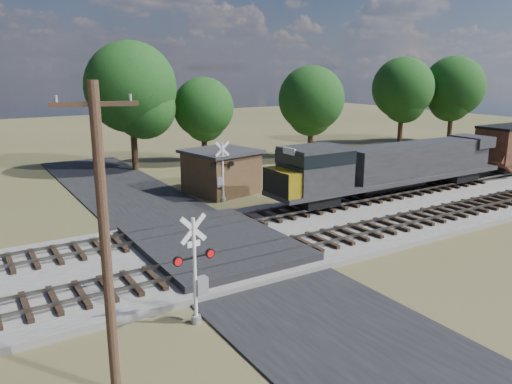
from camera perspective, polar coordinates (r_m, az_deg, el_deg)
ground at (r=25.05m, az=-4.43°, el=-7.04°), size 160.00×160.00×0.00m
ballast_bed at (r=30.95m, az=11.81°, el=-2.87°), size 140.00×10.00×0.30m
road at (r=25.03m, az=-4.43°, el=-6.96°), size 7.00×60.00×0.08m
crossing_panel at (r=25.35m, az=-4.97°, el=-6.03°), size 7.00×9.00×0.62m
track_near at (r=24.83m, az=4.15°, el=-6.21°), size 140.00×2.60×0.33m
track_far at (r=28.81m, az=-1.68°, el=-3.29°), size 140.00×2.60×0.33m
crossing_signal_near at (r=18.08m, az=-6.76°, el=-9.81°), size 1.65×0.37×4.10m
crossing_signal_far at (r=34.01m, az=-3.95°, el=1.71°), size 1.70×0.37×4.22m
utility_pole at (r=13.73m, az=-16.90°, el=-5.19°), size 2.08×0.69×8.69m
equipment_shed at (r=36.69m, az=-4.01°, el=2.39°), size 5.51×5.51×3.19m
treeline at (r=45.02m, az=-9.56°, el=10.73°), size 77.98×11.18×11.30m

